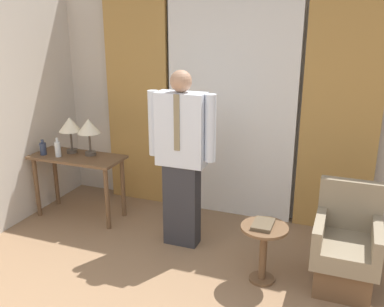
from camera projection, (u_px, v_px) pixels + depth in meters
wall_back at (234, 99)px, 4.86m from camera, size 10.00×0.06×2.70m
curtain_sheer_center at (231, 106)px, 4.77m from camera, size 1.47×0.06×2.58m
curtain_drape_left at (137, 99)px, 5.16m from camera, size 0.79×0.06×2.58m
curtain_drape_right at (341, 114)px, 4.37m from camera, size 0.79×0.06×2.58m
desk at (78, 167)px, 4.88m from camera, size 1.06×0.47×0.74m
table_lamp_left at (70, 126)px, 4.86m from camera, size 0.26×0.26×0.42m
table_lamp_right at (89, 128)px, 4.77m from camera, size 0.26×0.26×0.42m
bottle_near_edge at (43, 149)px, 4.86m from camera, size 0.07×0.07×0.18m
bottle_by_lamp at (58, 149)px, 4.79m from camera, size 0.07×0.07×0.22m
person at (182, 154)px, 4.17m from camera, size 0.69×0.23×1.78m
armchair at (345, 250)px, 3.67m from camera, size 0.54×0.63×0.89m
side_table at (264, 244)px, 3.71m from camera, size 0.41×0.41×0.53m
book at (263, 224)px, 3.66m from camera, size 0.17×0.25×0.03m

